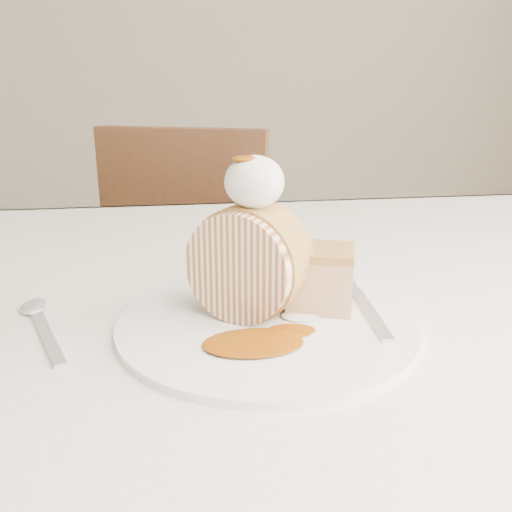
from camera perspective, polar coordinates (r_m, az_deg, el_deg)
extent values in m
cube|color=white|center=(0.70, 1.71, -4.19)|extent=(1.40, 0.90, 0.04)
cube|color=white|center=(1.16, -2.00, -1.44)|extent=(1.40, 0.01, 0.28)
cube|color=brown|center=(1.63, -4.79, -2.74)|extent=(0.53, 0.53, 0.04)
cube|color=brown|center=(1.39, -7.29, 3.71)|extent=(0.40, 0.18, 0.43)
cylinder|color=brown|center=(1.83, 2.35, -7.71)|extent=(0.04, 0.04, 0.40)
cylinder|color=brown|center=(1.92, -8.15, -6.66)|extent=(0.04, 0.04, 0.40)
cylinder|color=brown|center=(1.53, -0.05, -13.33)|extent=(0.04, 0.04, 0.40)
cylinder|color=brown|center=(1.63, -12.50, -11.64)|extent=(0.04, 0.04, 0.40)
cylinder|color=white|center=(0.58, 1.13, -6.75)|extent=(0.38, 0.38, 0.01)
cylinder|color=beige|center=(0.57, -0.77, -0.63)|extent=(0.13, 0.11, 0.11)
cube|color=#BF8F48|center=(0.60, 6.44, -2.55)|extent=(0.08, 0.08, 0.06)
ellipsoid|color=white|center=(0.55, -0.16, 7.42)|extent=(0.06, 0.06, 0.05)
ellipsoid|color=#823B05|center=(0.54, -1.00, 10.35)|extent=(0.03, 0.02, 0.01)
cube|color=silver|center=(0.60, 11.41, -5.62)|extent=(0.04, 0.18, 0.00)
cube|color=silver|center=(0.59, -20.10, -7.68)|extent=(0.08, 0.15, 0.00)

